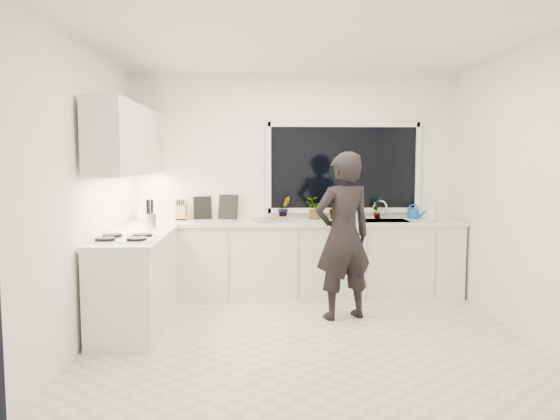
{
  "coord_description": "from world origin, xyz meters",
  "views": [
    {
      "loc": [
        -0.45,
        -5.02,
        1.66
      ],
      "look_at": [
        -0.24,
        0.4,
        1.15
      ],
      "focal_mm": 35.0,
      "sensor_mm": 36.0,
      "label": 1
    }
  ],
  "objects": [
    {
      "name": "floor",
      "position": [
        0.0,
        0.0,
        -0.01
      ],
      "size": [
        4.0,
        3.5,
        0.02
      ],
      "primitive_type": "cube",
      "color": "beige",
      "rests_on": "ground"
    },
    {
      "name": "ceiling",
      "position": [
        0.0,
        0.0,
        2.71
      ],
      "size": [
        4.0,
        3.5,
        0.02
      ],
      "primitive_type": "cube",
      "color": "white",
      "rests_on": "wall_back"
    },
    {
      "name": "sink",
      "position": [
        1.05,
        1.45,
        0.87
      ],
      "size": [
        0.58,
        0.42,
        0.14
      ],
      "primitive_type": "cube",
      "color": "silver",
      "rests_on": "countertop_back"
    },
    {
      "name": "base_cabinets_back",
      "position": [
        0.0,
        1.45,
        0.44
      ],
      "size": [
        3.92,
        0.58,
        0.88
      ],
      "primitive_type": "cube",
      "color": "white",
      "rests_on": "floor"
    },
    {
      "name": "stovetop",
      "position": [
        -1.69,
        -0.0,
        0.94
      ],
      "size": [
        0.56,
        0.48,
        0.03
      ],
      "primitive_type": "cube",
      "color": "black",
      "rests_on": "countertop_left"
    },
    {
      "name": "upper_cabinets",
      "position": [
        -1.79,
        0.7,
        1.85
      ],
      "size": [
        0.34,
        2.1,
        0.7
      ],
      "primitive_type": "cube",
      "color": "white",
      "rests_on": "wall_left"
    },
    {
      "name": "soap_bottles",
      "position": [
        1.6,
        1.3,
        1.05
      ],
      "size": [
        0.15,
        0.15,
        0.28
      ],
      "color": "#D8BF66",
      "rests_on": "countertop_back"
    },
    {
      "name": "pizza_tray",
      "position": [
        -0.28,
        1.42,
        0.94
      ],
      "size": [
        0.53,
        0.46,
        0.03
      ],
      "primitive_type": "cube",
      "rotation": [
        0.0,
        0.0,
        0.36
      ],
      "color": "silver",
      "rests_on": "countertop_back"
    },
    {
      "name": "base_cabinets_left",
      "position": [
        -1.67,
        0.35,
        0.44
      ],
      "size": [
        0.58,
        1.6,
        0.88
      ],
      "primitive_type": "cube",
      "color": "white",
      "rests_on": "floor"
    },
    {
      "name": "wall_back",
      "position": [
        0.0,
        1.76,
        1.35
      ],
      "size": [
        4.0,
        0.02,
        2.7
      ],
      "primitive_type": "cube",
      "color": "white",
      "rests_on": "ground"
    },
    {
      "name": "wall_right",
      "position": [
        2.01,
        0.0,
        1.35
      ],
      "size": [
        0.02,
        3.5,
        2.7
      ],
      "primitive_type": "cube",
      "color": "white",
      "rests_on": "ground"
    },
    {
      "name": "pizza",
      "position": [
        -0.28,
        1.42,
        0.95
      ],
      "size": [
        0.48,
        0.41,
        0.01
      ],
      "primitive_type": "cube",
      "rotation": [
        0.0,
        0.0,
        0.36
      ],
      "color": "red",
      "rests_on": "pizza_tray"
    },
    {
      "name": "wall_left",
      "position": [
        -2.01,
        0.0,
        1.35
      ],
      "size": [
        0.02,
        3.5,
        2.7
      ],
      "primitive_type": "cube",
      "color": "white",
      "rests_on": "ground"
    },
    {
      "name": "person",
      "position": [
        0.42,
        0.53,
        0.87
      ],
      "size": [
        0.73,
        0.6,
        1.73
      ],
      "primitive_type": "imported",
      "rotation": [
        0.0,
        0.0,
        3.47
      ],
      "color": "black",
      "rests_on": "floor"
    },
    {
      "name": "utensil_crock",
      "position": [
        -1.61,
        0.8,
        1.0
      ],
      "size": [
        0.16,
        0.16,
        0.16
      ],
      "primitive_type": "cylinder",
      "rotation": [
        0.0,
        0.0,
        0.32
      ],
      "color": "#ABABAF",
      "rests_on": "countertop_left"
    },
    {
      "name": "knife_block",
      "position": [
        -1.39,
        1.59,
        1.03
      ],
      "size": [
        0.14,
        0.11,
        0.22
      ],
      "primitive_type": "cube",
      "rotation": [
        0.0,
        0.0,
        -0.07
      ],
      "color": "brown",
      "rests_on": "countertop_back"
    },
    {
      "name": "picture_frame_small",
      "position": [
        -0.83,
        1.69,
        1.07
      ],
      "size": [
        0.24,
        0.11,
        0.3
      ],
      "primitive_type": "cube",
      "rotation": [
        0.0,
        0.0,
        -0.37
      ],
      "color": "black",
      "rests_on": "countertop_back"
    },
    {
      "name": "countertop_back",
      "position": [
        0.0,
        1.44,
        0.9
      ],
      "size": [
        3.94,
        0.62,
        0.04
      ],
      "primitive_type": "cube",
      "color": "silver",
      "rests_on": "base_cabinets_back"
    },
    {
      "name": "paper_towel_roll",
      "position": [
        -1.85,
        1.55,
        1.05
      ],
      "size": [
        0.14,
        0.14,
        0.26
      ],
      "primitive_type": "cylinder",
      "rotation": [
        0.0,
        0.0,
        0.32
      ],
      "color": "white",
      "rests_on": "countertop_back"
    },
    {
      "name": "picture_frame_large",
      "position": [
        -1.14,
        1.69,
        1.06
      ],
      "size": [
        0.22,
        0.08,
        0.28
      ],
      "primitive_type": "cube",
      "rotation": [
        0.0,
        0.0,
        0.26
      ],
      "color": "black",
      "rests_on": "countertop_back"
    },
    {
      "name": "faucet",
      "position": [
        1.05,
        1.65,
        1.03
      ],
      "size": [
        0.03,
        0.03,
        0.22
      ],
      "primitive_type": "cylinder",
      "color": "silver",
      "rests_on": "countertop_back"
    },
    {
      "name": "countertop_left",
      "position": [
        -1.67,
        0.35,
        0.9
      ],
      "size": [
        0.62,
        1.6,
        0.04
      ],
      "primitive_type": "cube",
      "color": "silver",
      "rests_on": "base_cabinets_left"
    },
    {
      "name": "watering_can",
      "position": [
        1.45,
        1.61,
        0.98
      ],
      "size": [
        0.18,
        0.18,
        0.13
      ],
      "primitive_type": "cylinder",
      "rotation": [
        0.0,
        0.0,
        -0.31
      ],
      "color": "#114BA8",
      "rests_on": "countertop_back"
    },
    {
      "name": "window",
      "position": [
        0.6,
        1.73,
        1.55
      ],
      "size": [
        1.8,
        0.02,
        1.0
      ],
      "primitive_type": "cube",
      "color": "black",
      "rests_on": "wall_back"
    },
    {
      "name": "herb_plants",
      "position": [
        0.33,
        1.61,
        1.06
      ],
      "size": [
        1.33,
        0.25,
        0.3
      ],
      "color": "#26662D",
      "rests_on": "countertop_back"
    }
  ]
}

